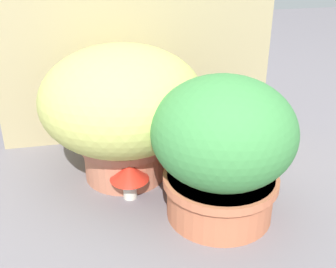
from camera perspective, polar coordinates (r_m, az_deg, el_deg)
ground_plane at (r=1.31m, az=-2.77°, el=-9.06°), size 6.00×6.00×0.00m
cardboard_backdrop at (r=1.59m, az=-4.16°, el=11.53°), size 1.03×0.03×0.72m
grass_planter at (r=1.34m, az=-6.11°, el=3.78°), size 0.51×0.51×0.44m
leafy_planter at (r=1.16m, az=7.29°, el=-1.70°), size 0.39×0.39×0.41m
cat at (r=1.42m, az=0.30°, el=-0.56°), size 0.28×0.38×0.32m
mushroom_ornament_red at (r=1.30m, az=-5.18°, el=-5.38°), size 0.12×0.12×0.11m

